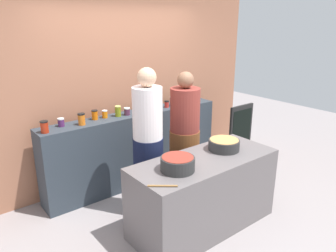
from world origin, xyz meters
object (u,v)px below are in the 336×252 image
Objects in this scene: preserve_jar_8 at (156,105)px; preserve_jar_9 at (167,104)px; preserve_jar_11 at (176,100)px; preserve_jar_7 at (145,107)px; cook_in_cap at (184,142)px; cooking_pot_center at (224,145)px; cook_with_tongs at (148,151)px; preserve_jar_2 at (82,119)px; preserve_jar_13 at (192,98)px; preserve_jar_1 at (61,122)px; preserve_jar_10 at (172,101)px; wooden_spoon at (163,186)px; preserve_jar_5 at (118,111)px; chalkboard_sign at (240,135)px; preserve_jar_4 at (105,114)px; cooking_pot_left at (178,164)px; preserve_jar_0 at (44,127)px; preserve_jar_12 at (182,100)px; preserve_jar_3 at (95,115)px.

preserve_jar_9 is (0.18, -0.01, -0.00)m from preserve_jar_8.
preserve_jar_9 is at bearing -167.59° from preserve_jar_11.
preserve_jar_7 is 0.79m from cook_in_cap.
cook_with_tongs reaches higher than cooking_pot_center.
preserve_jar_2 is 1.21× the size of preserve_jar_13.
preserve_jar_1 is 1.38m from preserve_jar_8.
preserve_jar_10 reaches higher than wooden_spoon.
preserve_jar_11 is at bearing 5.23° from preserve_jar_8.
preserve_jar_5 is (0.54, 0.05, -0.00)m from preserve_jar_2.
chalkboard_sign is (2.47, -0.47, -0.62)m from preserve_jar_2.
preserve_jar_4 is 0.30× the size of cooking_pot_left.
preserve_jar_8 is 0.85× the size of preserve_jar_11.
preserve_jar_2 is 1.46m from preserve_jar_10.
preserve_jar_2 is (0.46, 0.01, 0.00)m from preserve_jar_0.
preserve_jar_2 is at bearing -178.44° from preserve_jar_13.
cooking_pot_left is (-1.29, -1.44, -0.19)m from preserve_jar_12.
wooden_spoon is at bearing -134.91° from preserve_jar_12.
cook_with_tongs is (0.94, -0.71, -0.30)m from preserve_jar_0.
preserve_jar_8 is at bearing -3.06° from preserve_jar_1.
preserve_jar_0 is 1.25× the size of preserve_jar_12.
preserve_jar_13 reaches higher than preserve_jar_12.
preserve_jar_11 is at bearing 16.17° from preserve_jar_10.
preserve_jar_4 is 0.71× the size of preserve_jar_5.
preserve_jar_8 is at bearing -6.79° from preserve_jar_7.
preserve_jar_0 is 0.46m from preserve_jar_2.
preserve_jar_1 is at bearing 179.52° from preserve_jar_4.
preserve_jar_5 is 1.18× the size of preserve_jar_13.
preserve_jar_5 is 1.70m from wooden_spoon.
cooking_pot_left is 0.35× the size of chalkboard_sign.
preserve_jar_7 is 0.29× the size of cooking_pot_center.
cooking_pot_center is (1.60, -1.29, -0.21)m from preserve_jar_0.
cook_with_tongs is (0.25, -0.83, -0.29)m from preserve_jar_3.
wooden_spoon is at bearing -116.88° from cook_with_tongs.
preserve_jar_1 is at bearing 111.97° from cooking_pot_left.
preserve_jar_4 is 0.91× the size of preserve_jar_12.
wooden_spoon is (-0.48, -1.61, -0.27)m from preserve_jar_5.
cooking_pot_left is (-0.96, -1.40, -0.18)m from preserve_jar_9.
preserve_jar_9 is 0.83× the size of preserve_jar_13.
cook_in_cap reaches higher than preserve_jar_0.
preserve_jar_8 is (0.93, -0.08, -0.01)m from preserve_jar_3.
preserve_jar_9 is at bearing 156.60° from chalkboard_sign.
cooking_pot_center reaches higher than wooden_spoon.
preserve_jar_9 is at bearing -4.76° from preserve_jar_4.
cooking_pot_center is at bearing -60.75° from preserve_jar_4.
cook_in_cap is (1.57, -0.64, -0.36)m from preserve_jar_0.
preserve_jar_12 is at bearing -1.99° from preserve_jar_3.
cook_with_tongs reaches higher than preserve_jar_2.
preserve_jar_1 is at bearing 176.94° from preserve_jar_8.
preserve_jar_2 reaches higher than cooking_pot_left.
preserve_jar_4 is at bearing 119.25° from cooking_pot_center.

